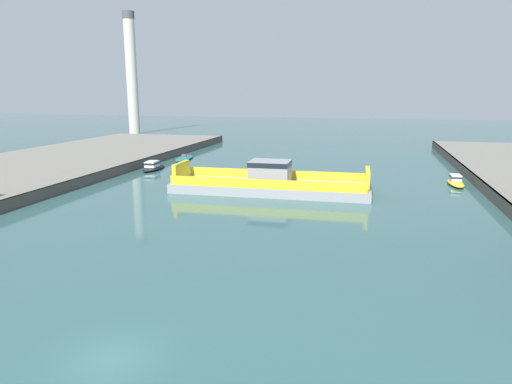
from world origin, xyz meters
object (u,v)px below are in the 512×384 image
at_px(chain_ferry, 270,183).
at_px(moored_boat_mid_left, 153,167).
at_px(smokestack_distant_a, 131,70).
at_px(moored_boat_mid_right, 184,158).
at_px(moored_boat_near_right, 456,181).

xyz_separation_m(chain_ferry, moored_boat_mid_left, (-21.19, 11.45, -0.62)).
bearing_deg(smokestack_distant_a, moored_boat_mid_right, -52.53).
bearing_deg(moored_boat_mid_right, moored_boat_mid_left, -92.09).
height_order(moored_boat_near_right, smokestack_distant_a, smokestack_distant_a).
distance_m(moored_boat_near_right, moored_boat_mid_left, 43.80).
bearing_deg(moored_boat_mid_right, smokestack_distant_a, 127.47).
bearing_deg(moored_boat_mid_left, chain_ferry, -28.38).
relative_size(moored_boat_mid_left, smokestack_distant_a, 0.20).
bearing_deg(moored_boat_mid_left, moored_boat_mid_right, 87.91).
relative_size(moored_boat_mid_left, moored_boat_mid_right, 0.86).
bearing_deg(moored_boat_near_right, chain_ferry, -155.42).
xyz_separation_m(moored_boat_mid_left, smokestack_distant_a, (-33.72, 55.94, 17.30)).
bearing_deg(chain_ferry, smokestack_distant_a, 129.18).
xyz_separation_m(moored_boat_mid_left, moored_boat_mid_right, (0.42, 11.40, -0.26)).
relative_size(moored_boat_near_right, smokestack_distant_a, 0.18).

